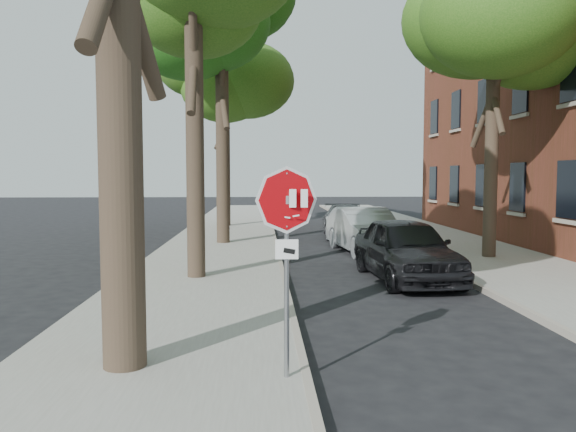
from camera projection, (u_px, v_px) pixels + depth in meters
name	position (u px, v px, depth m)	size (l,w,h in m)	color
ground	(343.00, 385.00, 7.00)	(120.00, 120.00, 0.00)	black
sidewalk_left	(216.00, 251.00, 18.83)	(4.00, 55.00, 0.12)	gray
sidewalk_right	(465.00, 250.00, 19.25)	(4.00, 55.00, 0.12)	gray
curb_left	(277.00, 251.00, 18.93)	(0.12, 55.00, 0.13)	#9E9384
curb_right	(406.00, 250.00, 19.15)	(0.12, 55.00, 0.13)	#9E9384
stop_sign	(287.00, 230.00, 6.80)	(0.76, 0.34, 2.61)	gray
tree_mid_b	(221.00, 27.00, 20.37)	(5.88, 5.46, 10.36)	black
tree_far	(225.00, 81.00, 27.37)	(5.29, 4.91, 9.33)	black
tree_right	(493.00, 22.00, 16.84)	(5.29, 4.91, 9.33)	black
car_a	(406.00, 249.00, 13.94)	(1.85, 4.59, 1.57)	black
car_b	(365.00, 230.00, 18.82)	(1.61, 4.61, 1.52)	#A7ACAF
car_c	(346.00, 221.00, 23.73)	(1.88, 4.62, 1.34)	#454649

